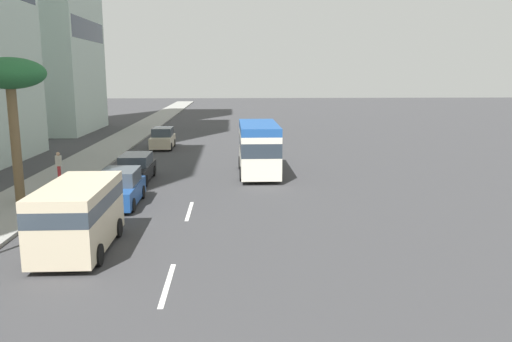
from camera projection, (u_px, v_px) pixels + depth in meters
The scene contains 11 objects.
ground_plane at pixel (203, 167), 34.17m from camera, with size 198.00×198.00×0.00m, color #38383A.
sidewalk_right at pixel (80, 167), 33.77m from camera, with size 162.00×3.59×0.15m, color gray.
lane_stripe_mid at pixel (168, 284), 15.01m from camera, with size 3.20×0.16×0.01m, color silver.
lane_stripe_far at pixel (189, 211), 23.05m from camera, with size 3.20×0.16×0.01m, color silver.
car_lead at pixel (163, 139), 42.37m from camera, with size 4.01×1.79×1.72m.
car_second at pixel (120, 189), 24.04m from camera, with size 4.20×1.85×1.67m.
car_third at pixel (136, 169), 29.43m from camera, with size 4.77×1.80×1.54m.
van_fourth at pixel (78, 213), 17.67m from camera, with size 4.93×2.21×2.38m.
minibus_fifth at pixel (259, 147), 31.16m from camera, with size 6.56×2.40×3.15m.
pedestrian_mid_block at pixel (59, 164), 29.23m from camera, with size 0.30×0.34×1.57m.
palm_tree at pixel (10, 78), 23.10m from camera, with size 3.18×3.18×6.70m.
Camera 1 is at (-2.26, -1.91, 6.09)m, focal length 35.85 mm.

